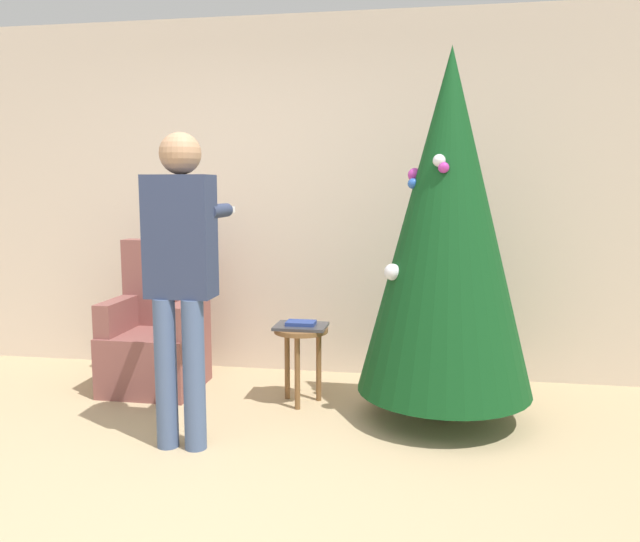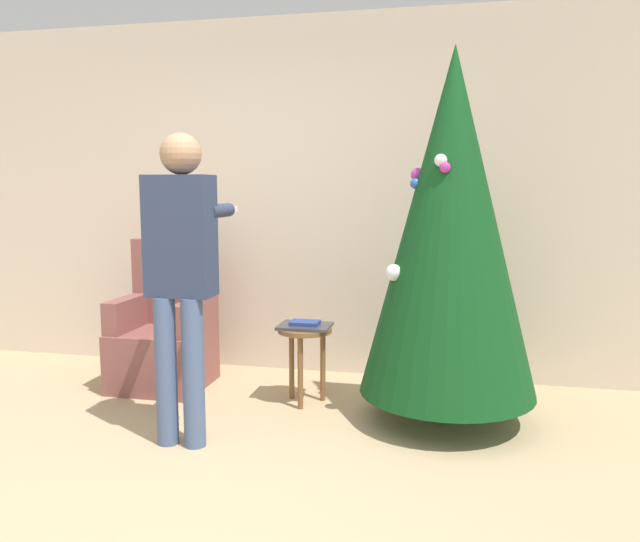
{
  "view_description": "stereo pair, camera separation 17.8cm",
  "coord_description": "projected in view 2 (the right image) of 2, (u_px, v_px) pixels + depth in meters",
  "views": [
    {
      "loc": [
        0.97,
        -2.48,
        1.44
      ],
      "look_at": [
        0.39,
        1.0,
        0.96
      ],
      "focal_mm": 35.0,
      "sensor_mm": 36.0,
      "label": 1
    },
    {
      "loc": [
        1.15,
        -2.44,
        1.44
      ],
      "look_at": [
        0.39,
        1.0,
        0.96
      ],
      "focal_mm": 35.0,
      "sensor_mm": 36.0,
      "label": 2
    }
  ],
  "objects": [
    {
      "name": "ground_plane",
      "position": [
        188.0,
        509.0,
        2.8
      ],
      "size": [
        14.0,
        14.0,
        0.0
      ],
      "primitive_type": "plane",
      "color": "tan"
    },
    {
      "name": "christmas_tree",
      "position": [
        451.0,
        224.0,
        3.7
      ],
      "size": [
        1.07,
        1.07,
        2.25
      ],
      "color": "brown",
      "rests_on": "ground_plane"
    },
    {
      "name": "wall_back",
      "position": [
        306.0,
        198.0,
        4.78
      ],
      "size": [
        8.0,
        0.06,
        2.7
      ],
      "color": "beige",
      "rests_on": "ground_plane"
    },
    {
      "name": "side_stool",
      "position": [
        305.0,
        342.0,
        4.13
      ],
      "size": [
        0.36,
        0.36,
        0.51
      ],
      "color": "brown",
      "rests_on": "ground_plane"
    },
    {
      "name": "laptop",
      "position": [
        305.0,
        326.0,
        4.12
      ],
      "size": [
        0.34,
        0.26,
        0.02
      ],
      "color": "#38383D",
      "rests_on": "side_stool"
    },
    {
      "name": "armchair",
      "position": [
        166.0,
        335.0,
        4.53
      ],
      "size": [
        0.63,
        0.61,
        1.05
      ],
      "color": "brown",
      "rests_on": "ground_plane"
    },
    {
      "name": "book",
      "position": [
        305.0,
        323.0,
        4.12
      ],
      "size": [
        0.19,
        0.13,
        0.02
      ],
      "color": "navy",
      "rests_on": "laptop"
    },
    {
      "name": "person_standing",
      "position": [
        181.0,
        262.0,
        3.42
      ],
      "size": [
        0.39,
        0.57,
        1.73
      ],
      "color": "#475B84",
      "rests_on": "ground_plane"
    }
  ]
}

